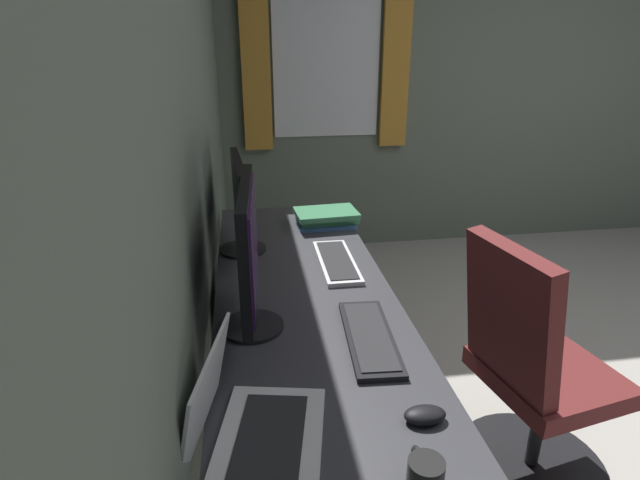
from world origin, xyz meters
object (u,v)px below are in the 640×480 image
Objects in this scene: drawer_pedestal at (295,359)px; laptop_leftmost at (245,420)px; keyboard_spare at (337,262)px; monitor_secondary at (241,199)px; book_stack_near at (326,217)px; mouse_main at (425,415)px; coffee_mug at (424,479)px; keyboard_main at (370,337)px; office_chair at (531,381)px; monitor_primary at (249,250)px.

laptop_leftmost is (-0.84, 0.19, 0.44)m from drawer_pedestal.
keyboard_spare is at bearing -22.38° from laptop_leftmost.
monitor_secondary is 0.52m from book_stack_near.
monitor_secondary is 1.22m from mouse_main.
drawer_pedestal is 6.08× the size of coffee_mug.
keyboard_main reaches higher than drawer_pedestal.
book_stack_near is (0.27, -0.41, -0.19)m from monitor_secondary.
drawer_pedestal is 2.24× the size of book_stack_near.
monitor_secondary is at bearing 20.44° from mouse_main.
drawer_pedestal is 1.78× the size of laptop_leftmost.
drawer_pedestal is at bearing -13.03° from laptop_leftmost.
drawer_pedestal is 0.73m from book_stack_near.
office_chair is at bearing -129.05° from keyboard_spare.
keyboard_main and keyboard_spare have the same top height.
keyboard_spare is (0.93, -0.38, -0.04)m from laptop_leftmost.
monitor_secondary is at bearing 2.11° from monitor_primary.
office_chair is (-0.70, -0.99, -0.50)m from monitor_secondary.
office_chair reaches higher than keyboard_main.
drawer_pedestal is 1.65× the size of keyboard_spare.
monitor_secondary is at bearing 54.79° from office_chair.
keyboard_spare is at bearing -0.09° from keyboard_main.
mouse_main is at bearing -90.37° from laptop_leftmost.
office_chair reaches higher than drawer_pedestal.
monitor_primary is at bearing 39.21° from mouse_main.
coffee_mug is (-0.57, 0.03, 0.04)m from keyboard_main.
drawer_pedestal is at bearing -146.58° from monitor_secondary.
mouse_main is (-1.13, -0.42, -0.21)m from monitor_secondary.
book_stack_near is at bearing -21.72° from drawer_pedestal.
monitor_secondary reaches higher than keyboard_spare.
coffee_mug reaches higher than mouse_main.
monitor_secondary is 1.31m from office_chair.
monitor_primary is 1.33× the size of laptop_leftmost.
coffee_mug reaches higher than book_stack_near.
monitor_primary reaches higher than book_stack_near.
laptop_leftmost reaches higher than mouse_main.
keyboard_spare is at bearing -38.36° from monitor_primary.
book_stack_near is (1.03, -0.03, 0.03)m from keyboard_main.
monitor_primary is at bearing 141.64° from keyboard_spare.
keyboard_main is 0.37m from mouse_main.
mouse_main is 0.11× the size of office_chair.
laptop_leftmost is 1.13m from office_chair.
monitor_secondary is at bearing 123.35° from book_stack_near.
coffee_mug is at bearing -171.60° from drawer_pedestal.
office_chair is at bearing -93.32° from monitor_primary.
monitor_primary is 0.68m from mouse_main.
monitor_primary is at bearing 157.14° from book_stack_near.
drawer_pedestal is 0.70m from monitor_secondary.
laptop_leftmost is (-1.12, 0.01, -0.18)m from monitor_secondary.
keyboard_main is (-0.76, -0.37, -0.22)m from monitor_secondary.
coffee_mug is 0.12× the size of office_chair.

